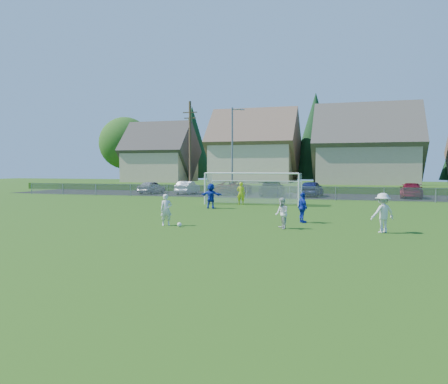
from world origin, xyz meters
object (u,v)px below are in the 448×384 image
(player_white_b, at_px, (282,213))
(car_g, at_px, (411,190))
(player_blue_a, at_px, (303,208))
(soccer_goal, at_px, (253,184))
(player_white_a, at_px, (166,210))
(soccer_ball, at_px, (179,225))
(player_white_c, at_px, (383,213))
(goalkeeper, at_px, (241,193))
(player_blue_b, at_px, (211,196))
(car_b, at_px, (187,188))
(car_c, at_px, (235,187))
(car_e, at_px, (311,189))
(car_d, at_px, (272,188))
(car_a, at_px, (152,187))

(player_white_b, xyz_separation_m, car_g, (8.43, 24.24, -0.02))
(player_blue_a, distance_m, soccer_goal, 11.58)
(player_white_a, bearing_deg, player_blue_a, -8.51)
(player_white_b, bearing_deg, soccer_ball, -107.57)
(player_white_c, bearing_deg, car_g, -132.79)
(player_white_c, height_order, goalkeeper, goalkeeper)
(goalkeeper, bearing_deg, player_blue_b, 63.70)
(player_white_a, distance_m, player_white_c, 10.18)
(car_b, bearing_deg, player_blue_b, 115.35)
(car_g, bearing_deg, player_blue_b, 51.45)
(player_white_c, xyz_separation_m, car_c, (-13.44, 24.51, -0.12))
(player_blue_b, bearing_deg, player_white_b, 135.00)
(car_b, height_order, car_e, car_e)
(car_e, distance_m, soccer_goal, 11.44)
(car_d, bearing_deg, car_g, -178.28)
(soccer_ball, relative_size, player_white_c, 0.13)
(car_d, xyz_separation_m, soccer_goal, (0.37, -10.26, 0.86))
(soccer_ball, xyz_separation_m, car_a, (-13.36, 24.30, 0.59))
(car_b, bearing_deg, car_a, 5.98)
(goalkeeper, relative_size, car_g, 0.36)
(player_white_c, relative_size, player_blue_a, 1.11)
(player_white_b, height_order, player_white_c, player_white_c)
(soccer_goal, bearing_deg, car_c, 111.95)
(car_d, bearing_deg, player_blue_b, 80.49)
(player_white_b, xyz_separation_m, player_blue_b, (-6.42, 8.77, 0.16))
(player_white_a, relative_size, player_white_c, 0.89)
(goalkeeper, bearing_deg, car_e, -118.29)
(car_b, xyz_separation_m, car_e, (13.36, -0.24, 0.09))
(car_d, bearing_deg, car_c, -19.90)
(soccer_ball, relative_size, player_white_a, 0.14)
(player_blue_b, height_order, car_a, player_blue_b)
(player_white_b, distance_m, goalkeeper, 13.46)
(player_white_b, relative_size, player_blue_a, 0.92)
(player_white_a, bearing_deg, soccer_ball, -53.54)
(car_b, bearing_deg, player_blue_a, 123.05)
(car_c, xyz_separation_m, car_g, (17.41, -0.33, -0.04))
(player_white_b, distance_m, car_e, 23.85)
(player_white_a, distance_m, car_d, 23.72)
(car_d, distance_m, car_g, 13.15)
(player_blue_b, bearing_deg, soccer_goal, -107.85)
(player_blue_b, distance_m, car_e, 16.07)
(player_white_b, bearing_deg, car_a, -168.73)
(car_d, bearing_deg, car_e, -173.67)
(goalkeeper, xyz_separation_m, car_d, (0.49, 10.81, -0.12))
(player_white_a, distance_m, car_b, 25.97)
(soccer_ball, relative_size, car_a, 0.05)
(player_white_c, distance_m, player_blue_b, 13.94)
(car_c, distance_m, car_d, 4.50)
(player_white_a, xyz_separation_m, car_d, (1.02, 23.70, -0.01))
(car_g, bearing_deg, soccer_ball, 67.26)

